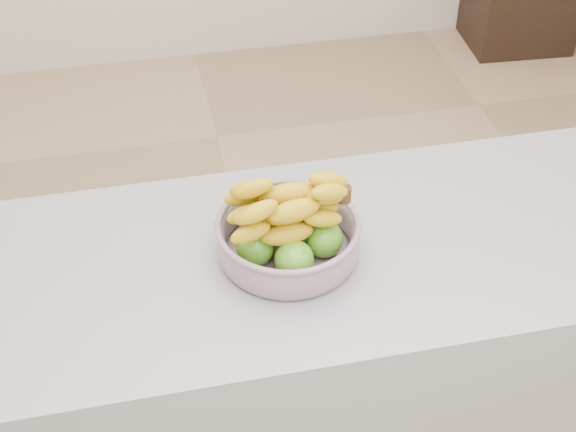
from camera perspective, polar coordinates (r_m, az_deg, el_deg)
name	(u,v)px	position (r m, az deg, el deg)	size (l,w,h in m)	color
ground	(271,346)	(2.65, -1.20, -9.22)	(4.00, 4.00, 0.00)	tan
counter	(312,388)	(1.97, 1.72, -12.13)	(2.00, 0.60, 0.90)	gray
fruit_bowl	(288,233)	(1.59, 0.00, -1.19)	(0.29, 0.29, 0.18)	#92A0AF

